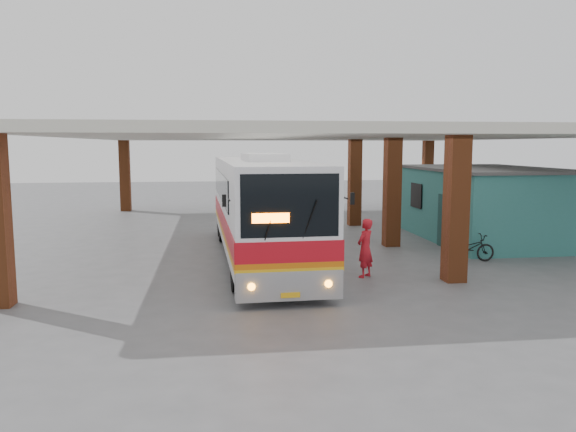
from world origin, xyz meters
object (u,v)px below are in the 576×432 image
(coach_bus, at_px, (260,207))
(motorcycle, at_px, (469,248))
(red_chair, at_px, (395,218))
(pedestrian, at_px, (365,248))

(coach_bus, relative_size, motorcycle, 7.05)
(motorcycle, height_order, red_chair, motorcycle)
(pedestrian, xyz_separation_m, red_chair, (4.60, 10.88, -0.54))
(motorcycle, bearing_deg, pedestrian, 113.35)
(pedestrian, distance_m, red_chair, 11.82)
(motorcycle, height_order, pedestrian, pedestrian)
(motorcycle, distance_m, pedestrian, 4.57)
(pedestrian, relative_size, red_chair, 2.25)
(pedestrian, height_order, red_chair, pedestrian)
(coach_bus, height_order, motorcycle, coach_bus)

